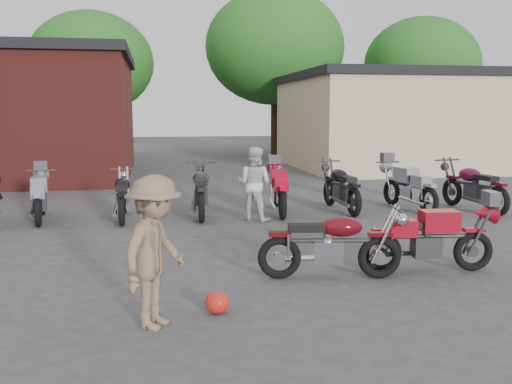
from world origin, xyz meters
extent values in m
plane|color=#39393B|center=(0.00, 0.00, 0.00)|extent=(90.00, 90.00, 0.00)
cube|color=tan|center=(8.50, 15.00, 1.75)|extent=(10.00, 8.00, 3.50)
ellipsoid|color=red|center=(-1.48, -0.77, 0.13)|extent=(0.36, 0.36, 0.25)
imported|color=silver|center=(-0.11, 4.62, 0.77)|extent=(0.95, 0.90, 1.54)
imported|color=#79614A|center=(-2.16, -1.04, 0.81)|extent=(1.05, 1.21, 1.62)
camera|label=1|loc=(-2.14, -6.93, 2.26)|focal=40.00mm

